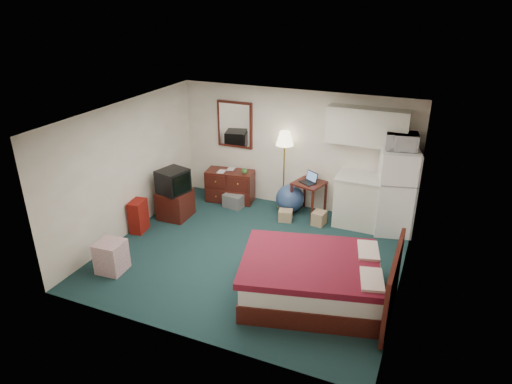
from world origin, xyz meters
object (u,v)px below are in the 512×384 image
at_px(kitchen_counter, 360,201).
at_px(tv_stand, 175,204).
at_px(dresser, 230,186).
at_px(bed, 312,280).
at_px(floor_lamp, 284,170).
at_px(fridge, 396,192).
at_px(suitcase, 138,216).
at_px(desk, 308,198).

xyz_separation_m(kitchen_counter, tv_stand, (-3.51, -1.15, -0.21)).
height_order(dresser, bed, dresser).
bearing_deg(bed, floor_lamp, 103.82).
bearing_deg(floor_lamp, tv_stand, -145.48).
xyz_separation_m(fridge, suitcase, (-4.48, -1.91, -0.51)).
height_order(desk, fridge, fridge).
distance_m(kitchen_counter, suitcase, 4.30).
height_order(kitchen_counter, tv_stand, kitchen_counter).
distance_m(tv_stand, suitcase, 0.86).
bearing_deg(tv_stand, dresser, 57.71).
bearing_deg(tv_stand, floor_lamp, 33.12).
bearing_deg(tv_stand, fridge, 13.64).
bearing_deg(floor_lamp, fridge, -4.25).
distance_m(kitchen_counter, bed, 2.68).
distance_m(floor_lamp, kitchen_counter, 1.68).
relative_size(fridge, tv_stand, 2.64).
height_order(dresser, suitcase, dresser).
bearing_deg(bed, fridge, 58.94).
bearing_deg(desk, kitchen_counter, 14.38).
distance_m(dresser, fridge, 3.51).
distance_m(desk, suitcase, 3.41).
bearing_deg(suitcase, fridge, 14.21).
bearing_deg(kitchen_counter, suitcase, -152.97).
height_order(desk, bed, desk).
distance_m(kitchen_counter, fridge, 0.73).
relative_size(desk, tv_stand, 1.15).
xyz_separation_m(dresser, bed, (2.66, -2.66, -0.03)).
distance_m(fridge, bed, 2.80).
relative_size(kitchen_counter, fridge, 0.60).
bearing_deg(dresser, desk, -7.78).
bearing_deg(floor_lamp, bed, -62.27).
height_order(kitchen_counter, fridge, fridge).
bearing_deg(bed, suitcase, 154.90).
height_order(dresser, tv_stand, dresser).
bearing_deg(suitcase, floor_lamp, 34.58).
bearing_deg(bed, kitchen_counter, 72.56).
relative_size(tv_stand, suitcase, 0.99).
distance_m(desk, tv_stand, 2.73).
xyz_separation_m(floor_lamp, tv_stand, (-1.87, -1.29, -0.55)).
height_order(fridge, bed, fridge).
height_order(dresser, kitchen_counter, kitchen_counter).
xyz_separation_m(floor_lamp, kitchen_counter, (1.64, -0.14, -0.34)).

